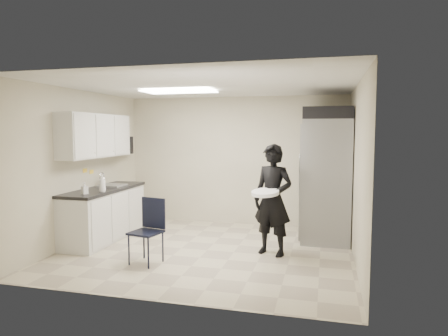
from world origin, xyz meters
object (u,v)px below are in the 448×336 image
(lower_counter, at_px, (104,215))
(commercial_fridge, at_px, (326,179))
(folding_chair, at_px, (146,233))
(man_tuxedo, at_px, (273,200))

(lower_counter, relative_size, commercial_fridge, 0.90)
(commercial_fridge, height_order, folding_chair, commercial_fridge)
(commercial_fridge, bearing_deg, man_tuxedo, -122.92)
(folding_chair, xyz_separation_m, man_tuxedo, (1.71, 0.88, 0.40))
(folding_chair, distance_m, man_tuxedo, 1.96)
(commercial_fridge, distance_m, man_tuxedo, 1.47)
(commercial_fridge, bearing_deg, folding_chair, -139.93)
(commercial_fridge, relative_size, man_tuxedo, 1.23)
(lower_counter, height_order, commercial_fridge, commercial_fridge)
(lower_counter, xyz_separation_m, man_tuxedo, (2.99, -0.15, 0.42))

